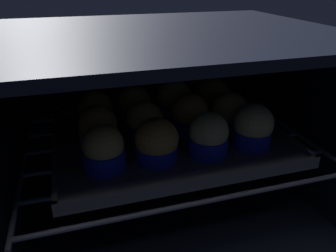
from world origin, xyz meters
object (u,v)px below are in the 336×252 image
Objects in this scene: muffin_row1_col3 at (229,113)px; muffin_row2_col0 at (96,111)px; muffin_row0_col3 at (253,127)px; muffin_row1_col0 at (98,128)px; baking_tray at (168,137)px; muffin_row0_col2 at (209,136)px; muffin_row1_col2 at (190,115)px; muffin_row0_col0 at (104,149)px; muffin_row2_col1 at (135,105)px; muffin_row2_col3 at (213,97)px; muffin_row0_col1 at (157,142)px; muffin_row2_col2 at (174,100)px; muffin_row1_col1 at (145,122)px.

muffin_row1_col3 is 1.02× the size of muffin_row2_col0.
muffin_row0_col3 is 1.05× the size of muffin_row1_col0.
baking_tray is at bearing 179.00° from muffin_row1_col3.
muffin_row0_col2 is 0.96× the size of muffin_row0_col3.
muffin_row1_col2 is 8.27cm from muffin_row1_col3.
muffin_row0_col0 is (-13.39, -8.45, 3.94)cm from baking_tray.
baking_tray is at bearing -61.30° from muffin_row2_col1.
muffin_row0_col2 and muffin_row2_col3 have the same top height.
muffin_row2_col0 is at bearing 88.23° from muffin_row0_col0.
muffin_row0_col1 is at bearing 179.94° from muffin_row0_col3.
muffin_row0_col2 is 20.04cm from muffin_row2_col1.
muffin_row0_col0 is 0.93× the size of muffin_row0_col3.
muffin_row1_col2 is 8.64cm from muffin_row2_col2.
muffin_row2_col3 is (8.78, 17.89, 0.01)cm from muffin_row0_col2.
muffin_row2_col2 is (17.53, 17.41, 0.32)cm from muffin_row0_col0.
baking_tray is 5.83cm from muffin_row1_col1.
muffin_row1_col1 is at bearing -135.24° from muffin_row2_col2.
muffin_row2_col0 is at bearing -179.76° from muffin_row2_col1.
muffin_row0_col1 is (8.81, -0.14, -0.01)cm from muffin_row0_col0.
muffin_row1_col0 reaches higher than baking_tray.
muffin_row1_col1 is (-18.01, 8.99, -0.55)cm from muffin_row0_col3.
muffin_row1_col3 is at bearing -46.36° from muffin_row2_col2.
muffin_row0_col3 reaches higher than muffin_row0_col2.
muffin_row2_col3 is (18.10, 0.15, 0.02)cm from muffin_row2_col1.
muffin_row1_col3 is 9.05cm from muffin_row2_col3.
muffin_row1_col2 reaches higher than muffin_row1_col3.
muffin_row1_col1 is 0.89× the size of muffin_row2_col2.
muffin_row1_col0 reaches higher than muffin_row0_col0.
muffin_row2_col1 is at bearing 136.56° from muffin_row0_col3.
muffin_row0_col1 is at bearing -135.97° from muffin_row1_col2.
muffin_row0_col1 is 12.06cm from muffin_row1_col0.
muffin_row1_col0 is (-8.80, 8.24, 0.05)cm from muffin_row0_col1.
muffin_row2_col1 reaches higher than muffin_row0_col0.
muffin_row1_col3 is at bearing 94.07° from muffin_row0_col3.
muffin_row0_col3 is at bearing -43.44° from muffin_row2_col1.
baking_tray is 5.74× the size of muffin_row1_col3.
muffin_row0_col0 is at bearing -147.17° from muffin_row2_col3.
muffin_row0_col0 is 8.10cm from muffin_row1_col0.
muffin_row0_col1 reaches higher than muffin_row1_col3.
muffin_row2_col3 is (13.36, 8.81, 4.05)cm from baking_tray.
muffin_row0_col1 is 17.25cm from muffin_row2_col1.
muffin_row2_col0 is 0.95× the size of muffin_row2_col1.
muffin_row2_col2 is (-0.45, 18.03, 0.22)cm from muffin_row0_col2.
muffin_row1_col0 and muffin_row2_col1 have the same top height.
muffin_row1_col2 is at bearing -41.55° from muffin_row2_col1.
muffin_row1_col1 is (-4.52, 0.38, 3.67)cm from baking_tray.
muffin_row1_col1 is at bearing -154.75° from muffin_row2_col3.
baking_tray is 10.50cm from muffin_row0_col1.
muffin_row1_col0 is 9.00cm from muffin_row2_col0.
muffin_row2_col2 reaches higher than muffin_row1_col2.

